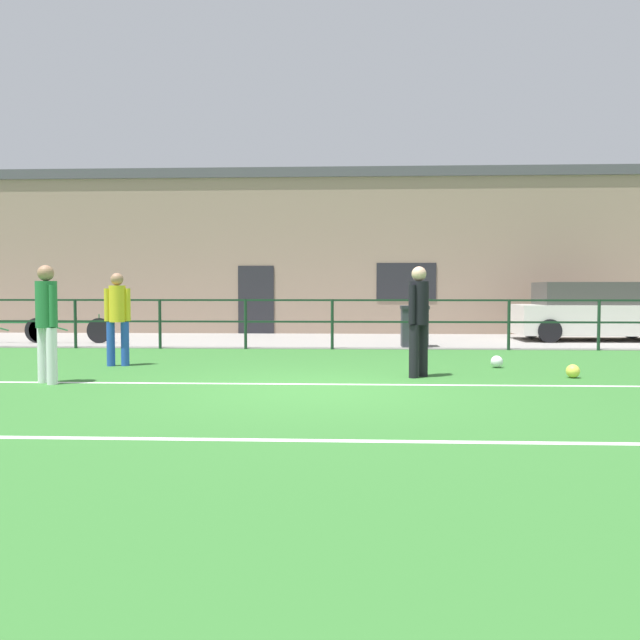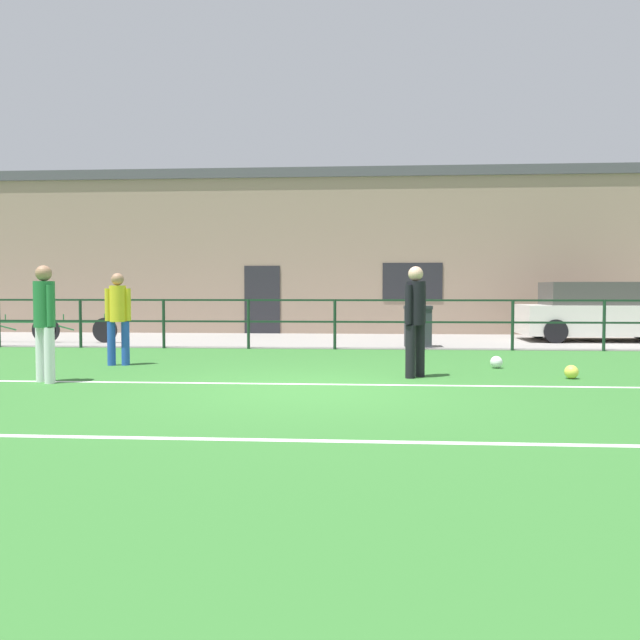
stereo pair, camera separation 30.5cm
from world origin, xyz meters
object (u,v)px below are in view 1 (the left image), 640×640
at_px(parked_car_red, 590,313).
at_px(trash_bin_0, 414,326).
at_px(player_goalkeeper, 419,314).
at_px(bicycle_parked_0, 68,330).
at_px(soccer_ball_spare, 497,362).
at_px(soccer_ball_match, 573,371).
at_px(bicycle_parked_1, 9,330).
at_px(player_striker, 47,316).
at_px(player_winger, 118,313).

xyz_separation_m(parked_car_red, trash_bin_0, (-4.87, -2.14, -0.24)).
height_order(player_goalkeeper, bicycle_parked_0, player_goalkeeper).
distance_m(player_goalkeeper, bicycle_parked_0, 10.10).
bearing_deg(bicycle_parked_0, player_goalkeeper, -35.64).
xyz_separation_m(soccer_ball_spare, bicycle_parked_0, (-9.69, 4.58, 0.25)).
xyz_separation_m(soccer_ball_match, bicycle_parked_0, (-10.57, 5.86, 0.25)).
relative_size(player_goalkeeper, bicycle_parked_1, 0.76).
distance_m(player_goalkeeper, parked_car_red, 9.11).
bearing_deg(player_striker, parked_car_red, 73.78).
bearing_deg(bicycle_parked_0, soccer_ball_match, -29.00).
bearing_deg(soccer_ball_spare, parked_car_red, 57.91).
bearing_deg(trash_bin_0, bicycle_parked_0, 175.90).
bearing_deg(player_striker, player_winger, 119.78).
bearing_deg(soccer_ball_spare, trash_bin_0, 104.85).
xyz_separation_m(bicycle_parked_0, trash_bin_0, (8.65, -0.62, 0.16)).
relative_size(player_goalkeeper, player_winger, 1.04).
height_order(player_goalkeeper, soccer_ball_spare, player_goalkeeper).
height_order(player_striker, parked_car_red, player_striker).
bearing_deg(soccer_ball_spare, player_winger, -179.67).
height_order(player_winger, trash_bin_0, player_winger).
height_order(player_striker, bicycle_parked_1, player_striker).
bearing_deg(bicycle_parked_1, soccer_ball_spare, -22.18).
xyz_separation_m(player_winger, trash_bin_0, (5.69, 3.99, -0.44)).
distance_m(player_striker, trash_bin_0, 8.59).
bearing_deg(bicycle_parked_0, bicycle_parked_1, -180.00).
relative_size(player_goalkeeper, parked_car_red, 0.43).
height_order(player_striker, soccer_ball_match, player_striker).
bearing_deg(soccer_ball_match, bicycle_parked_1, 154.17).
bearing_deg(player_goalkeeper, player_striker, -40.03).
bearing_deg(parked_car_red, bicycle_parked_1, -174.23).
xyz_separation_m(player_goalkeeper, bicycle_parked_1, (-9.72, 5.87, -0.63)).
relative_size(player_striker, parked_car_red, 0.43).
height_order(soccer_ball_match, trash_bin_0, trash_bin_0).
distance_m(player_goalkeeper, soccer_ball_spare, 2.17).
distance_m(soccer_ball_match, soccer_ball_spare, 1.56).
bearing_deg(player_winger, soccer_ball_spare, 169.04).
bearing_deg(soccer_ball_match, soccer_ball_spare, 124.39).
height_order(soccer_ball_match, soccer_ball_spare, same).
xyz_separation_m(bicycle_parked_1, trash_bin_0, (10.18, -0.62, 0.16)).
relative_size(soccer_ball_spare, bicycle_parked_1, 0.09).
relative_size(soccer_ball_spare, bicycle_parked_0, 0.09).
xyz_separation_m(player_striker, soccer_ball_match, (7.86, 0.96, -0.87)).
height_order(player_winger, bicycle_parked_0, player_winger).
relative_size(bicycle_parked_0, trash_bin_0, 2.30).
height_order(player_goalkeeper, soccer_ball_match, player_goalkeeper).
distance_m(player_striker, bicycle_parked_1, 8.06).
xyz_separation_m(player_goalkeeper, player_winger, (-5.23, 1.26, -0.04)).
bearing_deg(bicycle_parked_0, soccer_ball_spare, -25.26).
bearing_deg(bicycle_parked_0, player_striker, -68.30).
xyz_separation_m(player_goalkeeper, bicycle_parked_0, (-8.19, 5.87, -0.63)).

